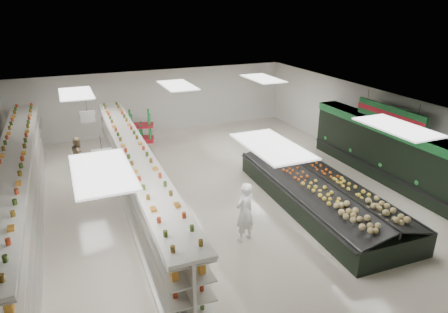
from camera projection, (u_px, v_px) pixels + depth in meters
name	position (u px, v px, depth m)	size (l,w,h in m)	color
floor	(213.00, 194.00, 14.29)	(16.00, 16.00, 0.00)	beige
ceiling	(212.00, 107.00, 13.12)	(14.00, 16.00, 0.02)	white
wall_back	(157.00, 101.00, 20.57)	(14.00, 0.02, 3.20)	silver
wall_front	(382.00, 305.00, 6.84)	(14.00, 0.02, 3.20)	silver
wall_right	(373.00, 128.00, 16.22)	(0.02, 16.00, 3.20)	silver
produce_wall_case	(390.00, 150.00, 14.90)	(0.93, 8.00, 2.20)	black
aisle_sign_near	(102.00, 156.00, 10.20)	(0.52, 0.06, 0.75)	white
aisle_sign_far	(88.00, 117.00, 13.63)	(0.52, 0.06, 0.75)	white
hortifruti_banner	(390.00, 114.00, 14.28)	(0.12, 3.20, 0.95)	#1C6C31
gondola_left	(21.00, 193.00, 12.01)	(1.11, 13.12, 2.27)	silver
gondola_center	(136.00, 182.00, 12.88)	(1.17, 12.48, 2.16)	silver
produce_island	(319.00, 192.00, 13.32)	(2.88, 7.33, 1.08)	black
soda_endcap	(141.00, 127.00, 19.30)	(1.38, 1.12, 1.54)	red
shopper_main	(245.00, 212.00, 11.22)	(0.66, 0.43, 1.81)	silver
shopper_background	(79.00, 155.00, 15.87)	(0.71, 0.44, 1.46)	#A17D63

